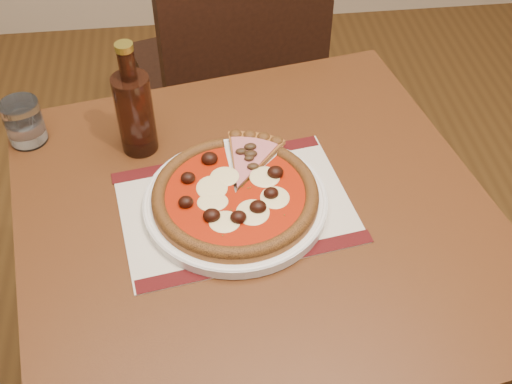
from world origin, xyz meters
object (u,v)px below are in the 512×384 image
chair_far (233,64)px  pizza (235,195)px  plate (236,203)px  bottle (135,110)px  water_glass (24,122)px  table (257,250)px

chair_far → pizza: chair_far is taller
plate → pizza: size_ratio=1.11×
plate → bottle: (-0.16, 0.18, 0.08)m
chair_far → pizza: bearing=69.5°
chair_far → bottle: (-0.22, -0.56, 0.30)m
chair_far → water_glass: size_ratio=10.96×
water_glass → bottle: bottle is taller
table → chair_far: size_ratio=0.98×
chair_far → water_glass: bearing=33.8°
plate → pizza: (-0.00, -0.00, 0.02)m
pizza → bottle: bearing=132.8°
pizza → table: bearing=-25.5°
pizza → water_glass: size_ratio=3.26×
water_glass → bottle: (0.21, -0.05, 0.04)m
table → water_glass: 0.50m
plate → bottle: bearing=132.9°
chair_far → bottle: bottle is taller
table → water_glass: size_ratio=10.76×
chair_far → plate: (-0.06, -0.73, 0.22)m
chair_far → plate: size_ratio=3.03×
pizza → water_glass: water_glass is taller
table → pizza: pizza is taller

